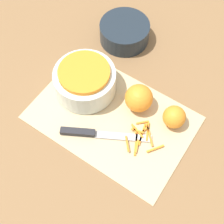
# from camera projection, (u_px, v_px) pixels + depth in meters

# --- Properties ---
(ground_plane) EXTENTS (4.00, 4.00, 0.00)m
(ground_plane) POSITION_uv_depth(u_px,v_px,m) (112.00, 118.00, 0.93)
(ground_plane) COLOR olive
(cutting_board) EXTENTS (0.47, 0.31, 0.01)m
(cutting_board) POSITION_uv_depth(u_px,v_px,m) (112.00, 117.00, 0.93)
(cutting_board) COLOR #CCB284
(cutting_board) RESTS_ON ground_plane
(bowl_speckled) EXTENTS (0.19, 0.19, 0.09)m
(bowl_speckled) POSITION_uv_depth(u_px,v_px,m) (85.00, 80.00, 0.94)
(bowl_speckled) COLOR silver
(bowl_speckled) RESTS_ON cutting_board
(bowl_dark) EXTENTS (0.17, 0.17, 0.07)m
(bowl_dark) POSITION_uv_depth(u_px,v_px,m) (124.00, 32.00, 1.05)
(bowl_dark) COLOR #1E2833
(bowl_dark) RESTS_ON ground_plane
(knife) EXTENTS (0.24, 0.15, 0.02)m
(knife) POSITION_uv_depth(u_px,v_px,m) (89.00, 133.00, 0.90)
(knife) COLOR #232328
(knife) RESTS_ON cutting_board
(orange_left) EXTENTS (0.08, 0.08, 0.08)m
(orange_left) POSITION_uv_depth(u_px,v_px,m) (139.00, 98.00, 0.91)
(orange_left) COLOR orange
(orange_left) RESTS_ON cutting_board
(orange_right) EXTENTS (0.07, 0.07, 0.07)m
(orange_right) POSITION_uv_depth(u_px,v_px,m) (174.00, 117.00, 0.89)
(orange_right) COLOR orange
(orange_right) RESTS_ON cutting_board
(peel_pile) EXTENTS (0.11, 0.12, 0.01)m
(peel_pile) POSITION_uv_depth(u_px,v_px,m) (142.00, 136.00, 0.89)
(peel_pile) COLOR orange
(peel_pile) RESTS_ON cutting_board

